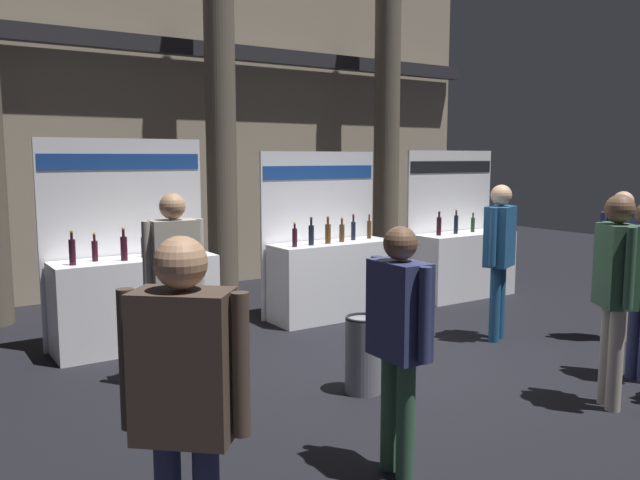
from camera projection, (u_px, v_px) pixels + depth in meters
ground_plane at (390, 364)px, 6.70m from camera, size 24.00×24.00×0.00m
hall_colonnade at (198, 77)px, 10.34m from camera, size 11.18×1.38×6.99m
exhibitor_booth_0 at (135, 294)px, 7.25m from camera, size 1.88×0.75×2.36m
exhibitor_booth_1 at (331, 273)px, 8.63m from camera, size 1.80×0.66×2.22m
exhibitor_booth_2 at (462, 259)px, 9.93m from camera, size 1.74×0.66×2.25m
trash_bin at (363, 354)px, 5.88m from camera, size 0.34×0.34×0.71m
visitor_0 at (399, 327)px, 4.26m from camera, size 0.26×0.59×1.70m
visitor_1 at (616, 281)px, 5.42m from camera, size 0.41×0.47×1.84m
visitor_3 at (184, 390)px, 2.90m from camera, size 0.50×0.49×1.81m
visitor_4 at (620, 252)px, 7.43m from camera, size 0.48×0.39×1.76m
visitor_6 at (499, 246)px, 7.47m from camera, size 0.53×0.40×1.83m
visitor_8 at (174, 270)px, 5.99m from camera, size 0.58×0.25×1.82m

